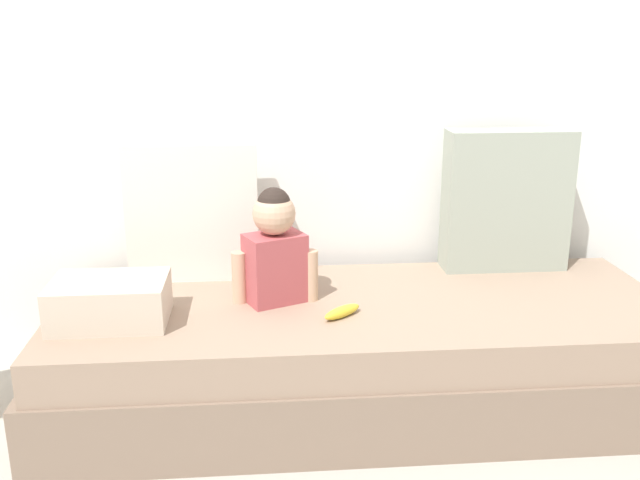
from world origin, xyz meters
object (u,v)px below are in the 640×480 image
at_px(couch, 363,352).
at_px(throw_pillow_left, 193,211).
at_px(banana, 342,312).
at_px(folded_blanket, 110,301).
at_px(toddler, 275,247).
at_px(throw_pillow_right, 506,200).

relative_size(couch, throw_pillow_left, 4.26).
xyz_separation_m(couch, throw_pillow_left, (-0.66, 0.36, 0.49)).
bearing_deg(throw_pillow_left, banana, -41.57).
height_order(throw_pillow_left, folded_blanket, throw_pillow_left).
distance_m(toddler, folded_blanket, 0.62).
distance_m(throw_pillow_left, folded_blanket, 0.58).
xyz_separation_m(toddler, banana, (0.24, -0.18, -0.20)).
xyz_separation_m(couch, throw_pillow_right, (0.66, 0.36, 0.51)).
xyz_separation_m(banana, folded_blanket, (-0.82, 0.03, 0.06)).
height_order(toddler, banana, toddler).
distance_m(toddler, banana, 0.36).
xyz_separation_m(couch, toddler, (-0.33, 0.04, 0.43)).
bearing_deg(toddler, throw_pillow_right, 17.76).
bearing_deg(toddler, folded_blanket, -165.41).
relative_size(toddler, banana, 2.61).
height_order(banana, folded_blanket, folded_blanket).
relative_size(throw_pillow_right, folded_blanket, 1.50).
height_order(throw_pillow_right, banana, throw_pillow_right).
bearing_deg(toddler, banana, -37.24).
xyz_separation_m(throw_pillow_right, toddler, (-0.99, -0.32, -0.08)).
height_order(couch, folded_blanket, folded_blanket).
bearing_deg(throw_pillow_left, folded_blanket, -118.91).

